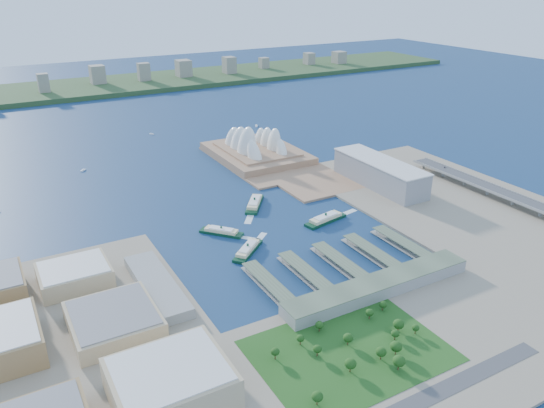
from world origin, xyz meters
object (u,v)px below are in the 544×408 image
opera_house (256,139)px  car_c (445,167)px  ferry_c (248,248)px  ferry_d (326,217)px  toaster_building (380,173)px  ferry_b (255,202)px  ferry_a (221,230)px

opera_house → car_c: size_ratio=42.06×
ferry_c → ferry_d: bearing=-119.6°
opera_house → toaster_building: bearing=-65.8°
opera_house → ferry_d: bearing=-99.1°
ferry_d → car_c: size_ratio=13.78×
opera_house → ferry_d: opera_house is taller
ferry_c → ferry_b: bearing=-71.4°
toaster_building → ferry_c: bearing=-162.0°
toaster_building → car_c: bearing=-9.4°
opera_house → car_c: opera_house is taller
toaster_building → car_c: (109.00, -18.04, -5.03)m
ferry_c → car_c: car_c is taller
ferry_a → car_c: car_c is taller
ferry_b → ferry_a: bearing=-106.4°
opera_house → ferry_b: opera_house is taller
toaster_building → ferry_d: toaster_building is taller
ferry_b → ferry_d: 100.29m
opera_house → ferry_b: bearing=-118.6°
ferry_a → ferry_c: size_ratio=0.95×
ferry_b → ferry_d: ferry_b is taller
ferry_b → ferry_d: (53.19, -85.03, -0.07)m
opera_house → ferry_a: bearing=-126.2°
ferry_c → ferry_d: 119.97m
car_c → ferry_b: bearing=171.3°
opera_house → toaster_building: (90.00, -200.00, -11.50)m
ferry_d → ferry_c: bearing=89.3°
ferry_d → ferry_a: bearing=64.0°
ferry_b → car_c: 297.10m
car_c → ferry_d: bearing=-170.5°
opera_house → car_c: (199.00, -218.04, -16.53)m
opera_house → ferry_c: size_ratio=3.32×
ferry_d → opera_house: bearing=-20.7°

